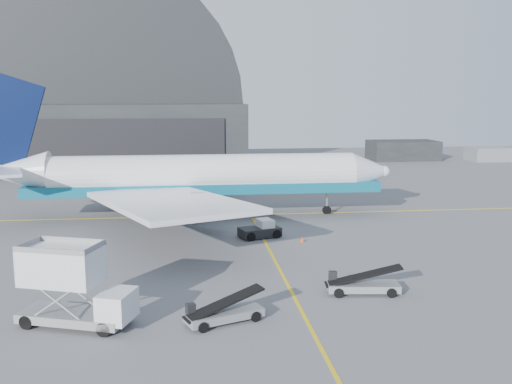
{
  "coord_description": "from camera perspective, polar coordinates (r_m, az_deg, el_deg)",
  "views": [
    {
      "loc": [
        -6.93,
        -43.62,
        13.6
      ],
      "look_at": [
        -0.69,
        9.11,
        4.5
      ],
      "focal_mm": 40.0,
      "sensor_mm": 36.0,
      "label": 1
    }
  ],
  "objects": [
    {
      "name": "pushback_tug",
      "position": [
        55.09,
        0.47,
        -3.85
      ],
      "size": [
        4.29,
        3.2,
        1.77
      ],
      "rotation": [
        0.0,
        0.0,
        0.3
      ],
      "color": "black",
      "rests_on": "ground"
    },
    {
      "name": "ground",
      "position": [
        46.21,
        2.2,
        -7.4
      ],
      "size": [
        200.0,
        200.0,
        0.0
      ],
      "primitive_type": "plane",
      "color": "#565659",
      "rests_on": "ground"
    },
    {
      "name": "belt_loader_b",
      "position": [
        40.54,
        10.56,
        -9.12
      ],
      "size": [
        5.34,
        2.31,
        2.0
      ],
      "rotation": [
        0.0,
        0.0,
        -0.11
      ],
      "color": "gray",
      "rests_on": "ground"
    },
    {
      "name": "taxi_lines",
      "position": [
        58.32,
        0.27,
        -3.75
      ],
      "size": [
        80.0,
        42.12,
        0.02
      ],
      "color": "gold",
      "rests_on": "ground"
    },
    {
      "name": "airliner",
      "position": [
        63.68,
        -6.82,
        1.5
      ],
      "size": [
        46.51,
        45.1,
        16.32
      ],
      "color": "white",
      "rests_on": "ground"
    },
    {
      "name": "traffic_cone",
      "position": [
        53.51,
        4.65,
        -4.77
      ],
      "size": [
        0.35,
        0.35,
        0.5
      ],
      "color": "#F24807",
      "rests_on": "ground"
    },
    {
      "name": "distant_bldg_a",
      "position": [
        124.79,
        14.42,
        3.16
      ],
      "size": [
        14.0,
        8.0,
        4.0
      ],
      "primitive_type": "cube",
      "color": "black",
      "rests_on": "ground"
    },
    {
      "name": "belt_loader_a",
      "position": [
        35.16,
        -3.29,
        -12.0
      ],
      "size": [
        5.08,
        3.23,
        1.92
      ],
      "rotation": [
        0.0,
        0.0,
        0.37
      ],
      "color": "gray",
      "rests_on": "ground"
    },
    {
      "name": "catering_truck",
      "position": [
        35.82,
        -17.91,
        -9.01
      ],
      "size": [
        7.3,
        4.63,
        4.71
      ],
      "rotation": [
        0.0,
        0.0,
        -0.33
      ],
      "color": "gray",
      "rests_on": "ground"
    },
    {
      "name": "distant_bldg_b",
      "position": [
        128.37,
        22.17,
        2.92
      ],
      "size": [
        8.0,
        6.0,
        2.8
      ],
      "primitive_type": "cube",
      "color": "gray",
      "rests_on": "ground"
    },
    {
      "name": "hangar",
      "position": [
        109.68,
        -14.76,
        7.29
      ],
      "size": [
        50.0,
        28.3,
        28.0
      ],
      "color": "black",
      "rests_on": "ground"
    }
  ]
}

